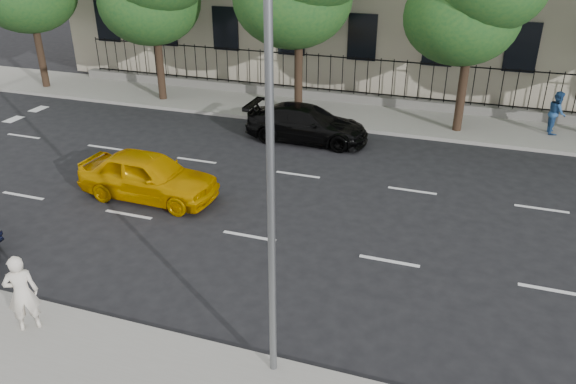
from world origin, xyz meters
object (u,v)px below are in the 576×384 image
(street_light, at_px, (281,119))
(black_sedan, at_px, (307,124))
(yellow_taxi, at_px, (148,176))
(woman_near, at_px, (22,293))

(street_light, distance_m, black_sedan, 13.29)
(yellow_taxi, relative_size, woman_near, 2.50)
(yellow_taxi, distance_m, black_sedan, 7.35)
(street_light, xyz_separation_m, yellow_taxi, (-6.48, 5.53, -4.37))
(street_light, xyz_separation_m, woman_near, (-5.44, -1.10, -4.09))
(street_light, relative_size, black_sedan, 1.63)
(street_light, relative_size, woman_near, 4.43)
(yellow_taxi, height_order, black_sedan, yellow_taxi)
(black_sedan, distance_m, woman_near, 13.41)
(street_light, relative_size, yellow_taxi, 1.77)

